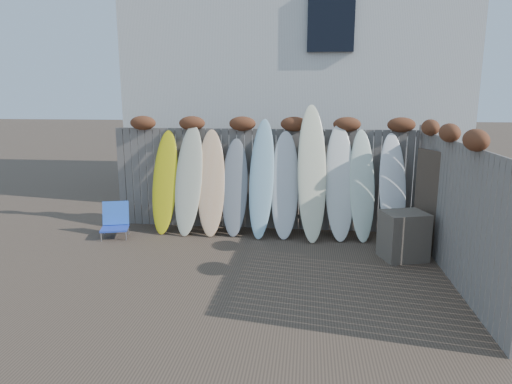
# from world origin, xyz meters

# --- Properties ---
(ground) EXTENTS (80.00, 80.00, 0.00)m
(ground) POSITION_xyz_m (0.00, 0.00, 0.00)
(ground) COLOR #493A2D
(back_fence) EXTENTS (6.05, 0.28, 2.24)m
(back_fence) POSITION_xyz_m (0.06, 2.39, 1.18)
(back_fence) COLOR slate
(back_fence) RESTS_ON ground
(right_fence) EXTENTS (0.28, 4.40, 2.24)m
(right_fence) POSITION_xyz_m (2.99, 0.25, 1.14)
(right_fence) COLOR slate
(right_fence) RESTS_ON ground
(house) EXTENTS (8.50, 5.50, 6.33)m
(house) POSITION_xyz_m (0.50, 6.50, 3.20)
(house) COLOR silver
(house) RESTS_ON ground
(beach_chair) EXTENTS (0.61, 0.63, 0.65)m
(beach_chair) POSITION_xyz_m (-2.74, 1.53, 0.30)
(beach_chair) COLOR #2541BB
(beach_chair) RESTS_ON ground
(wooden_crate) EXTENTS (0.81, 0.74, 0.79)m
(wooden_crate) POSITION_xyz_m (2.47, 0.90, 0.39)
(wooden_crate) COLOR #50473C
(wooden_crate) RESTS_ON ground
(lattice_panel) EXTENTS (0.46, 1.11, 1.76)m
(lattice_panel) POSITION_xyz_m (2.99, 1.07, 0.88)
(lattice_panel) COLOR brown
(lattice_panel) RESTS_ON ground
(surfboard_0) EXTENTS (0.53, 0.72, 1.97)m
(surfboard_0) POSITION_xyz_m (-1.88, 1.99, 0.99)
(surfboard_0) COLOR yellow
(surfboard_0) RESTS_ON ground
(surfboard_1) EXTENTS (0.61, 0.79, 2.09)m
(surfboard_1) POSITION_xyz_m (-1.39, 1.95, 1.04)
(surfboard_1) COLOR beige
(surfboard_1) RESTS_ON ground
(surfboard_2) EXTENTS (0.60, 0.76, 2.00)m
(surfboard_2) POSITION_xyz_m (-0.96, 1.96, 1.00)
(surfboard_2) COLOR #FAD583
(surfboard_2) RESTS_ON ground
(surfboard_3) EXTENTS (0.50, 0.66, 1.83)m
(surfboard_3) POSITION_xyz_m (-0.50, 1.98, 0.92)
(surfboard_3) COLOR gray
(surfboard_3) RESTS_ON ground
(surfboard_4) EXTENTS (0.51, 0.81, 2.21)m
(surfboard_4) POSITION_xyz_m (0.02, 1.95, 1.10)
(surfboard_4) COLOR #A1CFE1
(surfboard_4) RESTS_ON ground
(surfboard_5) EXTENTS (0.54, 0.72, 1.98)m
(surfboard_5) POSITION_xyz_m (0.46, 1.95, 0.99)
(surfboard_5) COLOR silver
(surfboard_5) RESTS_ON ground
(surfboard_6) EXTENTS (0.61, 0.91, 2.48)m
(surfboard_6) POSITION_xyz_m (0.96, 1.88, 1.24)
(surfboard_6) COLOR #EEEBC0
(surfboard_6) RESTS_ON ground
(surfboard_7) EXTENTS (0.61, 0.79, 2.11)m
(surfboard_7) POSITION_xyz_m (1.48, 1.96, 1.06)
(surfboard_7) COLOR white
(surfboard_7) RESTS_ON ground
(surfboard_8) EXTENTS (0.52, 0.76, 2.03)m
(surfboard_8) POSITION_xyz_m (1.89, 1.95, 1.01)
(surfboard_8) COLOR silver
(surfboard_8) RESTS_ON ground
(surfboard_9) EXTENTS (0.55, 0.74, 1.96)m
(surfboard_9) POSITION_xyz_m (2.44, 1.98, 0.98)
(surfboard_9) COLOR white
(surfboard_9) RESTS_ON ground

